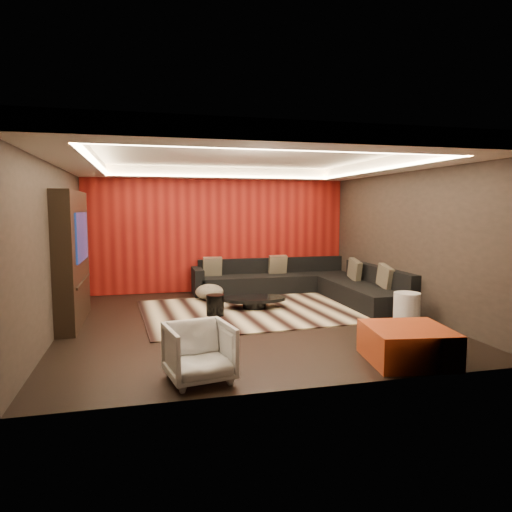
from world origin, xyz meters
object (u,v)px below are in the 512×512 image
object	(u,v)px
coffee_table	(254,302)
drum_stool	(215,305)
white_side_table	(407,309)
orange_ottoman	(407,344)
armchair	(199,352)
sectional_sofa	(306,284)

from	to	relation	value
coffee_table	drum_stool	xyz separation A→B (m)	(-0.82, -0.44, 0.08)
coffee_table	white_side_table	distance (m)	2.80
orange_ottoman	armchair	size ratio (longest dim) A/B	1.38
orange_ottoman	sectional_sofa	size ratio (longest dim) A/B	0.27
drum_stool	coffee_table	bearing A→B (deg)	28.00
coffee_table	orange_ottoman	size ratio (longest dim) A/B	1.23
drum_stool	armchair	size ratio (longest dim) A/B	0.52
drum_stool	sectional_sofa	size ratio (longest dim) A/B	0.10
orange_ottoman	armchair	xyz separation A→B (m)	(-2.61, -0.02, 0.10)
coffee_table	orange_ottoman	world-z (taller)	orange_ottoman
orange_ottoman	white_side_table	bearing A→B (deg)	58.25
coffee_table	white_side_table	bearing A→B (deg)	-39.43
armchair	coffee_table	bearing A→B (deg)	56.17
white_side_table	orange_ottoman	bearing A→B (deg)	-121.75
sectional_sofa	coffee_table	bearing A→B (deg)	-145.49
sectional_sofa	white_side_table	bearing A→B (deg)	-74.34
drum_stool	orange_ottoman	xyz separation A→B (m)	(1.98, -2.95, 0.01)
drum_stool	orange_ottoman	world-z (taller)	orange_ottoman
drum_stool	orange_ottoman	bearing A→B (deg)	-56.14
orange_ottoman	drum_stool	bearing A→B (deg)	123.86
coffee_table	sectional_sofa	size ratio (longest dim) A/B	0.33
white_side_table	armchair	distance (m)	3.97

